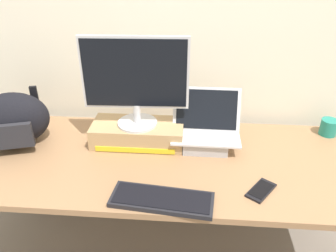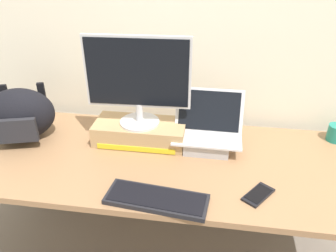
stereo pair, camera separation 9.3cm
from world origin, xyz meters
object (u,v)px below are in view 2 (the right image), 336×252
(messenger_backpack, at_px, (20,114))
(cell_phone, at_px, (258,195))
(external_keyboard, at_px, (156,199))
(toner_box_yellow, at_px, (140,132))
(desktop_monitor, at_px, (138,79))
(open_laptop, at_px, (207,136))

(messenger_backpack, height_order, cell_phone, messenger_backpack)
(external_keyboard, bearing_deg, messenger_backpack, 159.42)
(toner_box_yellow, xyz_separation_m, desktop_monitor, (0.00, -0.00, 0.29))
(toner_box_yellow, xyz_separation_m, cell_phone, (0.58, -0.35, -0.05))
(open_laptop, xyz_separation_m, cell_phone, (0.23, -0.35, -0.06))
(toner_box_yellow, distance_m, desktop_monitor, 0.29)
(open_laptop, bearing_deg, toner_box_yellow, -179.84)
(toner_box_yellow, xyz_separation_m, open_laptop, (0.35, -0.00, 0.01))
(toner_box_yellow, relative_size, messenger_backpack, 1.17)
(open_laptop, bearing_deg, desktop_monitor, -179.65)
(toner_box_yellow, bearing_deg, external_keyboard, -69.79)
(desktop_monitor, bearing_deg, external_keyboard, -72.19)
(desktop_monitor, relative_size, cell_phone, 3.12)
(open_laptop, distance_m, messenger_backpack, 0.98)
(open_laptop, relative_size, cell_phone, 2.08)
(open_laptop, xyz_separation_m, external_keyboard, (-0.18, -0.44, -0.05))
(external_keyboard, bearing_deg, open_laptop, 73.27)
(desktop_monitor, distance_m, open_laptop, 0.45)
(toner_box_yellow, bearing_deg, open_laptop, -0.43)
(messenger_backpack, relative_size, cell_phone, 2.44)
(toner_box_yellow, bearing_deg, messenger_backpack, -175.12)
(desktop_monitor, height_order, cell_phone, desktop_monitor)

